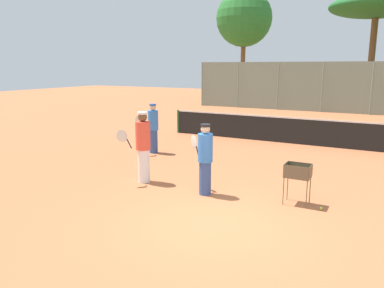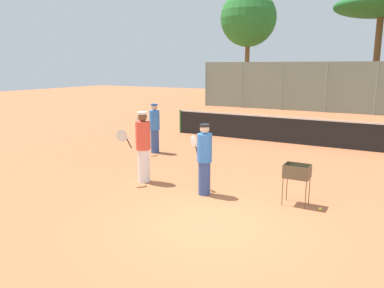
# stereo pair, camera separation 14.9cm
# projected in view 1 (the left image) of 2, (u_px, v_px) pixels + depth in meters

# --- Properties ---
(ground_plane) EXTENTS (80.00, 80.00, 0.00)m
(ground_plane) POSITION_uv_depth(u_px,v_px,m) (216.00, 223.00, 7.44)
(ground_plane) COLOR #B7663D
(tennis_net) EXTENTS (11.94, 0.10, 1.07)m
(tennis_net) POSITION_uv_depth(u_px,v_px,m) (308.00, 131.00, 14.69)
(tennis_net) COLOR #26592D
(tennis_net) RESTS_ON ground_plane
(back_fence) EXTENTS (21.26, 0.08, 3.36)m
(back_fence) POSITION_uv_depth(u_px,v_px,m) (346.00, 88.00, 24.42)
(back_fence) COLOR gray
(back_fence) RESTS_ON ground_plane
(tree_0) EXTENTS (4.90, 4.90, 9.63)m
(tree_0) POSITION_uv_depth(u_px,v_px,m) (244.00, 19.00, 32.88)
(tree_0) COLOR brown
(tree_0) RESTS_ON ground_plane
(tree_2) EXTENTS (6.70, 6.70, 8.20)m
(tree_2) POSITION_uv_depth(u_px,v_px,m) (376.00, 7.00, 27.37)
(tree_2) COLOR brown
(tree_2) RESTS_ON ground_plane
(player_white_outfit) EXTENTS (0.67, 0.81, 1.90)m
(player_white_outfit) POSITION_uv_depth(u_px,v_px,m) (143.00, 146.00, 9.91)
(player_white_outfit) COLOR white
(player_white_outfit) RESTS_ON ground_plane
(player_red_cap) EXTENTS (0.81, 0.58, 1.73)m
(player_red_cap) POSITION_uv_depth(u_px,v_px,m) (205.00, 158.00, 8.95)
(player_red_cap) COLOR #334C8C
(player_red_cap) RESTS_ON ground_plane
(player_yellow_shirt) EXTENTS (0.55, 0.84, 1.76)m
(player_yellow_shirt) POSITION_uv_depth(u_px,v_px,m) (153.00, 128.00, 13.31)
(player_yellow_shirt) COLOR #334C8C
(player_yellow_shirt) RESTS_ON ground_plane
(ball_cart) EXTENTS (0.56, 0.41, 0.93)m
(ball_cart) POSITION_uv_depth(u_px,v_px,m) (297.00, 174.00, 8.34)
(ball_cart) COLOR brown
(ball_cart) RESTS_ON ground_plane
(tennis_ball_1) EXTENTS (0.07, 0.07, 0.07)m
(tennis_ball_1) POSITION_uv_depth(u_px,v_px,m) (146.00, 162.00, 12.07)
(tennis_ball_1) COLOR #D1E54C
(tennis_ball_1) RESTS_ON ground_plane
(tennis_ball_2) EXTENTS (0.07, 0.07, 0.07)m
(tennis_ball_2) POSITION_uv_depth(u_px,v_px,m) (321.00, 208.00, 8.13)
(tennis_ball_2) COLOR #D1E54C
(tennis_ball_2) RESTS_ON ground_plane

